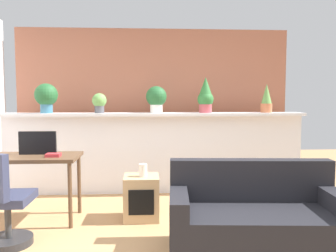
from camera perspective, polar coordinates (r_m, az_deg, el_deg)
name	(u,v)px	position (r m, az deg, el deg)	size (l,w,h in m)	color
ground_plane	(160,251)	(3.36, -1.25, -19.84)	(12.00, 12.00, 0.00)	tan
divider_wall	(155,154)	(5.13, -2.15, -4.63)	(4.34, 0.16, 1.14)	silver
plant_shelf	(155,114)	(5.03, -2.16, 1.95)	(4.34, 0.39, 0.04)	silver
brick_wall_behind	(154,107)	(5.66, -2.32, 3.15)	(4.34, 0.10, 2.50)	#AD664C
potted_plant_0	(46,96)	(5.20, -19.44, 4.65)	(0.32, 0.32, 0.42)	#386B84
potted_plant_1	(99,102)	(5.03, -11.26, 3.89)	(0.21, 0.21, 0.28)	#4C4C51
potted_plant_2	(156,98)	(5.05, -1.94, 4.64)	(0.30, 0.30, 0.39)	silver
potted_plant_3	(206,96)	(5.08, 6.20, 4.97)	(0.24, 0.24, 0.52)	#B7474C
potted_plant_4	(266,99)	(5.33, 15.92, 4.33)	(0.17, 0.17, 0.42)	#C66B42
desk	(29,163)	(4.20, -21.90, -5.68)	(1.10, 0.60, 0.75)	brown
tv_monitor	(38,143)	(4.22, -20.69, -2.61)	(0.42, 0.04, 0.27)	black
office_chair	(2,207)	(3.63, -25.63, -11.88)	(0.52, 0.52, 0.91)	#262628
side_cube_shelf	(141,197)	(4.08, -4.39, -11.65)	(0.40, 0.41, 0.50)	tan
vase_on_shelf	(143,170)	(3.98, -4.15, -7.29)	(0.10, 0.10, 0.14)	silver
book_on_desk	(53,155)	(4.01, -18.38, -4.57)	(0.15, 0.13, 0.04)	#B22D33
couch	(256,221)	(3.34, 14.28, -14.90)	(1.61, 0.88, 0.80)	black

